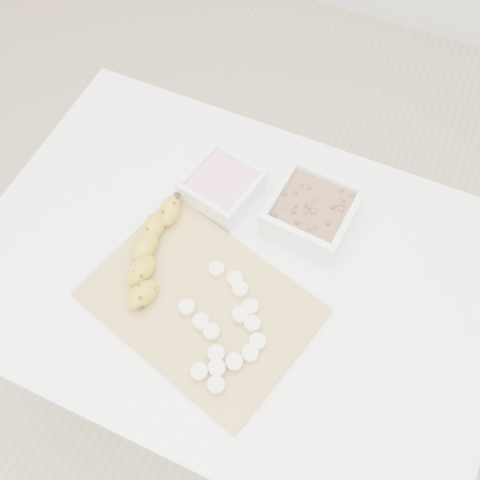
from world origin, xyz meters
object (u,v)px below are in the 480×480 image
at_px(table, 234,288).
at_px(bowl_granola, 311,212).
at_px(bowl_yogurt, 222,187).
at_px(cutting_board, 201,302).
at_px(banana, 151,253).

distance_m(table, bowl_granola, 0.22).
height_order(bowl_yogurt, cutting_board, bowl_yogurt).
height_order(bowl_granola, banana, bowl_granola).
bearing_deg(table, bowl_yogurt, 122.19).
xyz_separation_m(bowl_granola, cutting_board, (-0.12, -0.24, -0.03)).
bearing_deg(table, cutting_board, -104.68).
distance_m(bowl_yogurt, cutting_board, 0.24).
bearing_deg(bowl_granola, table, -121.94).
relative_size(bowl_granola, cutting_board, 0.43).
xyz_separation_m(table, bowl_granola, (0.10, 0.15, 0.13)).
bearing_deg(banana, bowl_granola, 39.53).
relative_size(table, bowl_yogurt, 6.44).
relative_size(bowl_granola, banana, 0.71).
bearing_deg(cutting_board, bowl_yogurt, 105.56).
xyz_separation_m(cutting_board, banana, (-0.12, 0.04, 0.03)).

